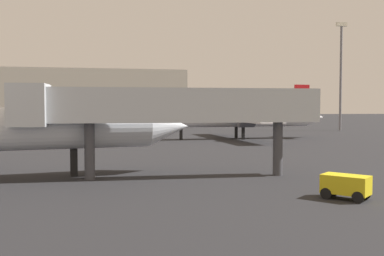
{
  "coord_description": "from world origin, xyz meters",
  "views": [
    {
      "loc": [
        -3.34,
        -8.16,
        4.92
      ],
      "look_at": [
        5.89,
        38.18,
        2.71
      ],
      "focal_mm": 40.95,
      "sensor_mm": 36.0,
      "label": 1
    }
  ],
  "objects_px": {
    "light_mast_right": "(341,71)",
    "jet_bridge": "(157,107)",
    "airplane_distant": "(234,118)",
    "baggage_cart": "(346,185)"
  },
  "relations": [
    {
      "from": "airplane_distant",
      "to": "jet_bridge",
      "type": "height_order",
      "value": "airplane_distant"
    },
    {
      "from": "light_mast_right",
      "to": "jet_bridge",
      "type": "bearing_deg",
      "value": -129.55
    },
    {
      "from": "airplane_distant",
      "to": "light_mast_right",
      "type": "height_order",
      "value": "light_mast_right"
    },
    {
      "from": "airplane_distant",
      "to": "baggage_cart",
      "type": "distance_m",
      "value": 45.28
    },
    {
      "from": "airplane_distant",
      "to": "light_mast_right",
      "type": "distance_m",
      "value": 36.97
    },
    {
      "from": "jet_bridge",
      "to": "baggage_cart",
      "type": "xyz_separation_m",
      "value": [
        9.1,
        -8.89,
        -4.19
      ]
    },
    {
      "from": "baggage_cart",
      "to": "light_mast_right",
      "type": "bearing_deg",
      "value": -70.4
    },
    {
      "from": "airplane_distant",
      "to": "light_mast_right",
      "type": "xyz_separation_m",
      "value": [
        29.71,
        19.85,
        9.5
      ]
    },
    {
      "from": "airplane_distant",
      "to": "jet_bridge",
      "type": "bearing_deg",
      "value": 63.24
    },
    {
      "from": "airplane_distant",
      "to": "baggage_cart",
      "type": "relative_size",
      "value": 11.94
    }
  ]
}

